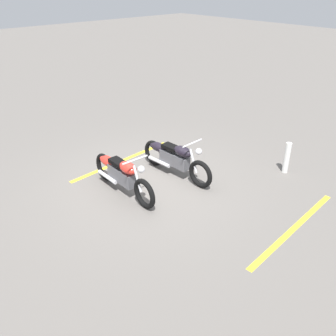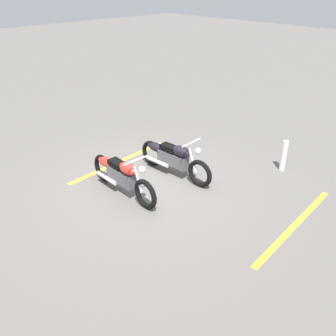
{
  "view_description": "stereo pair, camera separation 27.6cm",
  "coord_description": "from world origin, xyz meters",
  "views": [
    {
      "loc": [
        5.85,
        -4.67,
        4.38
      ],
      "look_at": [
        0.68,
        0.0,
        0.65
      ],
      "focal_mm": 38.9,
      "sensor_mm": 36.0,
      "label": 1
    },
    {
      "loc": [
        5.66,
        -4.87,
        4.38
      ],
      "look_at": [
        0.68,
        0.0,
        0.65
      ],
      "focal_mm": 38.9,
      "sensor_mm": 36.0,
      "label": 2
    }
  ],
  "objects": [
    {
      "name": "ground_plane",
      "position": [
        0.0,
        0.0,
        0.0
      ],
      "size": [
        60.0,
        60.0,
        0.0
      ],
      "primitive_type": "plane",
      "color": "#66605B"
    },
    {
      "name": "motorcycle_bright_foreground",
      "position": [
        -0.08,
        -0.71,
        0.46
      ],
      "size": [
        2.23,
        0.62,
        1.04
      ],
      "rotation": [
        0.0,
        0.0,
        -0.03
      ],
      "color": "black",
      "rests_on": "ground"
    },
    {
      "name": "motorcycle_dark_foreground",
      "position": [
        0.12,
        0.7,
        0.46
      ],
      "size": [
        2.23,
        0.62,
        1.04
      ],
      "rotation": [
        0.0,
        0.0,
        0.04
      ],
      "color": "black",
      "rests_on": "ground"
    },
    {
      "name": "bollard_post",
      "position": [
        1.88,
        2.84,
        0.4
      ],
      "size": [
        0.14,
        0.14,
        0.79
      ],
      "primitive_type": "cylinder",
      "color": "white",
      "rests_on": "ground"
    },
    {
      "name": "parking_stripe_near",
      "position": [
        -1.34,
        0.19,
        0.0
      ],
      "size": [
        0.34,
        3.2,
        0.01
      ],
      "primitive_type": "cube",
      "rotation": [
        0.0,
        0.0,
        1.64
      ],
      "color": "yellow",
      "rests_on": "ground"
    },
    {
      "name": "parking_stripe_mid",
      "position": [
        3.28,
        0.97,
        0.0
      ],
      "size": [
        0.34,
        3.2,
        0.01
      ],
      "primitive_type": "cube",
      "rotation": [
        0.0,
        0.0,
        1.64
      ],
      "color": "yellow",
      "rests_on": "ground"
    }
  ]
}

